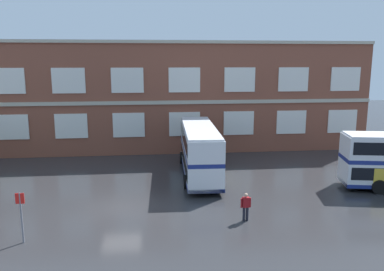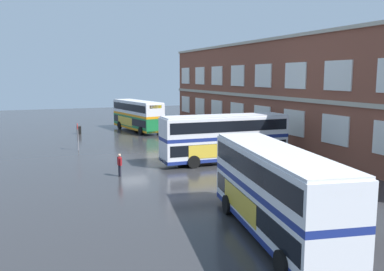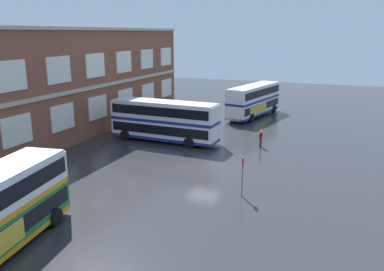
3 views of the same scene
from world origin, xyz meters
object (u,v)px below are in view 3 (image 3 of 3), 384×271
at_px(double_decker_middle, 164,120).
at_px(double_decker_far, 254,100).
at_px(bus_stand_flag, 242,173).
at_px(waiting_passenger, 261,138).

bearing_deg(double_decker_middle, double_decker_far, -18.89).
bearing_deg(double_decker_far, bus_stand_flag, -167.83).
bearing_deg(bus_stand_flag, double_decker_far, 12.17).
bearing_deg(double_decker_middle, bus_stand_flag, -134.08).
xyz_separation_m(double_decker_middle, bus_stand_flag, (-10.59, -10.94, -0.51)).
relative_size(double_decker_far, waiting_passenger, 6.64).
height_order(double_decker_middle, bus_stand_flag, double_decker_middle).
distance_m(double_decker_middle, double_decker_far, 16.40).
distance_m(double_decker_far, bus_stand_flag, 26.71).
bearing_deg(double_decker_far, double_decker_middle, 161.11).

